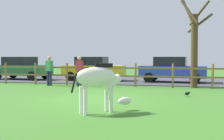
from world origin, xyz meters
The scene contains 11 objects.
ground_plane centered at (0.00, 0.00, 0.00)m, with size 60.00×60.00×0.00m, color #3D7528.
parking_asphalt centered at (0.00, 9.30, 0.03)m, with size 28.00×7.40×0.05m, color #47474C.
paddock_fence centered at (-0.21, 5.00, 0.72)m, with size 21.69×0.11×1.26m.
bare_tree centered at (3.79, 5.36, 2.22)m, with size 1.69×1.71×4.64m.
zebra centered at (1.07, -2.81, 0.93)m, with size 1.53×1.48×1.41m.
crow_on_grass centered at (3.48, 1.50, 0.13)m, with size 0.21×0.10×0.20m.
parked_car_blue centered at (2.54, 8.04, 0.84)m, with size 4.10×2.09×1.56m.
parked_car_yellow centered at (-2.62, 8.23, 0.84)m, with size 4.02×1.91×1.56m.
parked_car_green centered at (-7.75, 7.87, 0.84)m, with size 4.12×2.13×1.56m.
visitor_left_of_tree centered at (-3.98, 4.46, 0.91)m, with size 0.40×0.31×1.64m.
visitor_right_of_tree centered at (-2.20, 4.45, 0.91)m, with size 0.38×0.26×1.64m.
Camera 1 is at (3.55, -11.07, 1.59)m, focal length 48.97 mm.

